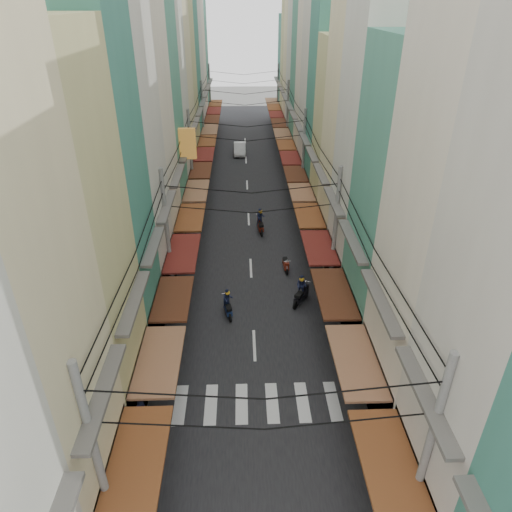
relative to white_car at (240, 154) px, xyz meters
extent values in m
plane|color=slate|center=(0.69, -32.37, 0.00)|extent=(160.00, 160.00, 0.00)
cube|color=black|center=(0.69, -12.37, 0.01)|extent=(10.00, 80.00, 0.02)
cube|color=gray|center=(-5.81, -12.37, 0.03)|extent=(3.00, 80.00, 0.06)
cube|color=gray|center=(7.19, -12.37, 0.03)|extent=(3.00, 80.00, 0.06)
cube|color=silver|center=(-2.81, -38.37, 0.03)|extent=(0.55, 2.40, 0.01)
cube|color=silver|center=(-1.41, -38.37, 0.03)|extent=(0.55, 2.40, 0.01)
cube|color=silver|center=(-0.01, -38.37, 0.03)|extent=(0.55, 2.40, 0.01)
cube|color=silver|center=(1.39, -38.37, 0.03)|extent=(0.55, 2.40, 0.01)
cube|color=silver|center=(2.79, -38.37, 0.03)|extent=(0.55, 2.40, 0.01)
cube|color=silver|center=(4.19, -38.37, 0.03)|extent=(0.55, 2.40, 0.01)
cube|color=black|center=(-4.91, -43.35, 1.60)|extent=(1.20, 4.53, 3.20)
cube|color=brown|center=(-3.41, -43.35, 3.00)|extent=(1.80, 4.34, 0.12)
cube|color=#595651|center=(-4.06, -43.35, 6.00)|extent=(0.50, 4.24, 0.15)
cube|color=tan|center=(-7.31, -38.64, 7.90)|extent=(6.00, 4.70, 15.81)
cube|color=black|center=(-4.91, -38.64, 1.60)|extent=(1.20, 4.52, 3.20)
cube|color=#8F5E41|center=(-3.41, -38.64, 3.00)|extent=(1.80, 4.33, 0.12)
cube|color=#595651|center=(-4.06, -38.64, 6.00)|extent=(0.50, 4.23, 0.15)
cube|color=#387B69|center=(-7.31, -34.14, 9.62)|extent=(6.00, 4.30, 19.25)
cube|color=black|center=(-4.91, -34.14, 1.60)|extent=(1.20, 4.13, 3.20)
cube|color=#502816|center=(-3.41, -34.14, 3.00)|extent=(1.80, 3.96, 0.12)
cube|color=#595651|center=(-4.06, -34.14, 6.00)|extent=(0.50, 3.87, 0.15)
cube|color=beige|center=(-7.31, -29.42, 10.47)|extent=(6.00, 5.14, 20.93)
cube|color=black|center=(-4.91, -29.42, 1.60)|extent=(1.20, 4.94, 3.20)
cube|color=maroon|center=(-3.41, -29.42, 3.00)|extent=(1.80, 4.73, 0.12)
cube|color=#595651|center=(-4.06, -29.42, 6.00)|extent=(0.50, 4.63, 0.15)
cube|color=beige|center=(-7.31, -24.37, 8.72)|extent=(6.00, 4.95, 17.43)
cube|color=black|center=(-4.91, -24.37, 1.60)|extent=(1.20, 4.75, 3.20)
cube|color=brown|center=(-3.41, -24.37, 3.00)|extent=(1.80, 4.56, 0.12)
cube|color=#595651|center=(-4.06, -24.37, 6.00)|extent=(0.50, 4.46, 0.15)
cube|color=#498D75|center=(-7.31, -19.40, 8.16)|extent=(6.00, 4.99, 16.32)
cube|color=black|center=(-4.91, -19.40, 1.60)|extent=(1.20, 4.80, 3.20)
cube|color=#8F5E41|center=(-3.41, -19.40, 3.00)|extent=(1.80, 4.60, 0.12)
cube|color=#595651|center=(-4.06, -19.40, 6.00)|extent=(0.50, 4.50, 0.15)
cube|color=beige|center=(-7.31, -14.58, 11.44)|extent=(6.00, 4.65, 22.87)
cube|color=black|center=(-4.91, -14.58, 1.60)|extent=(1.20, 4.46, 3.20)
cube|color=#502816|center=(-3.41, -14.58, 3.00)|extent=(1.80, 4.27, 0.12)
cube|color=#595651|center=(-4.06, -14.58, 6.00)|extent=(0.50, 4.18, 0.15)
cube|color=beige|center=(-7.31, -9.81, 10.29)|extent=(6.00, 4.89, 20.58)
cube|color=black|center=(-4.91, -9.81, 1.60)|extent=(1.20, 4.70, 3.20)
cube|color=maroon|center=(-3.41, -9.81, 3.00)|extent=(1.80, 4.50, 0.12)
cube|color=#595651|center=(-4.06, -9.81, 6.00)|extent=(0.50, 4.40, 0.15)
cube|color=tan|center=(-7.31, -5.10, 9.22)|extent=(6.00, 4.52, 18.44)
cube|color=black|center=(-4.91, -5.10, 1.60)|extent=(1.20, 4.34, 3.20)
cube|color=brown|center=(-3.41, -5.10, 3.00)|extent=(1.80, 4.16, 0.12)
cube|color=#595651|center=(-4.06, -5.10, 6.00)|extent=(0.50, 4.07, 0.15)
cube|color=#387B69|center=(-7.31, -0.24, 10.31)|extent=(6.00, 5.20, 20.63)
cube|color=black|center=(-4.91, -0.24, 1.60)|extent=(1.20, 4.99, 3.20)
cube|color=#8F5E41|center=(-3.41, -0.24, 3.00)|extent=(1.80, 4.78, 0.12)
cube|color=#595651|center=(-4.06, -0.24, 6.00)|extent=(0.50, 4.68, 0.15)
cube|color=beige|center=(-7.31, 4.82, 11.85)|extent=(6.00, 4.94, 23.70)
cube|color=black|center=(-4.91, 4.82, 1.60)|extent=(1.20, 4.74, 3.20)
cube|color=#502816|center=(-3.41, 4.82, 3.00)|extent=(1.80, 4.55, 0.12)
cube|color=#595651|center=(-4.06, 4.82, 6.00)|extent=(0.50, 4.45, 0.15)
cube|color=beige|center=(-7.31, 9.77, 10.56)|extent=(6.00, 4.96, 21.12)
cube|color=black|center=(-4.91, 9.77, 1.60)|extent=(1.20, 4.76, 3.20)
cube|color=maroon|center=(-3.41, 9.77, 3.00)|extent=(1.80, 4.56, 0.12)
cube|color=#595651|center=(-4.06, 9.77, 6.00)|extent=(0.50, 4.46, 0.15)
cube|color=#498D75|center=(-7.31, 14.77, 9.95)|extent=(6.00, 5.04, 19.90)
cube|color=black|center=(-4.91, 14.77, 1.60)|extent=(1.20, 4.84, 3.20)
cube|color=brown|center=(-3.41, 14.77, 3.00)|extent=(1.80, 4.64, 0.12)
cube|color=#595651|center=(-4.06, 14.77, 6.00)|extent=(0.50, 4.54, 0.15)
cube|color=brown|center=(-3.71, -20.37, 7.00)|extent=(1.20, 0.40, 2.20)
cube|color=black|center=(6.29, -43.77, 1.60)|extent=(1.20, 4.54, 3.20)
cube|color=brown|center=(4.79, -43.77, 3.00)|extent=(1.80, 4.35, 0.12)
cube|color=#595651|center=(5.44, -43.77, 6.00)|extent=(0.50, 4.25, 0.15)
cube|color=beige|center=(8.69, -38.92, 11.19)|extent=(6.00, 4.97, 22.38)
cube|color=black|center=(6.29, -38.92, 1.60)|extent=(1.20, 4.78, 3.20)
cube|color=#8F5E41|center=(4.79, -38.92, 3.00)|extent=(1.80, 4.58, 0.12)
cube|color=#595651|center=(5.44, -38.92, 6.00)|extent=(0.50, 4.48, 0.15)
cube|color=#498D75|center=(8.69, -33.92, 7.54)|extent=(6.00, 5.03, 15.08)
cube|color=black|center=(6.29, -33.92, 1.60)|extent=(1.20, 4.83, 3.20)
cube|color=#502816|center=(4.79, -33.92, 3.00)|extent=(1.80, 4.63, 0.12)
cube|color=#595651|center=(5.44, -33.92, 6.00)|extent=(0.50, 4.53, 0.15)
cube|color=beige|center=(8.69, -29.01, 10.83)|extent=(6.00, 4.79, 21.66)
cube|color=black|center=(6.29, -29.01, 1.60)|extent=(1.20, 4.60, 3.20)
cube|color=maroon|center=(4.79, -29.01, 3.00)|extent=(1.80, 4.41, 0.12)
cube|color=#595651|center=(5.44, -29.01, 6.00)|extent=(0.50, 4.31, 0.15)
cube|color=beige|center=(8.69, -24.35, 10.37)|extent=(6.00, 4.52, 20.74)
cube|color=black|center=(6.29, -24.35, 1.60)|extent=(1.20, 4.34, 3.20)
cube|color=brown|center=(4.79, -24.35, 3.00)|extent=(1.80, 4.16, 0.12)
cube|color=#595651|center=(5.44, -24.35, 6.00)|extent=(0.50, 4.07, 0.15)
cube|color=tan|center=(8.69, -20.03, 7.06)|extent=(6.00, 4.12, 14.13)
cube|color=black|center=(6.29, -20.03, 1.60)|extent=(1.20, 3.96, 3.20)
cube|color=#8F5E41|center=(4.79, -20.03, 3.00)|extent=(1.80, 3.79, 0.12)
cube|color=#595651|center=(5.44, -20.03, 6.00)|extent=(0.50, 3.71, 0.15)
cube|color=#387B69|center=(8.69, -15.76, 8.84)|extent=(6.00, 4.40, 17.68)
cube|color=black|center=(6.29, -15.76, 1.60)|extent=(1.20, 4.23, 3.20)
cube|color=#502816|center=(4.79, -15.76, 3.00)|extent=(1.80, 4.05, 0.12)
cube|color=#595651|center=(5.44, -15.76, 6.00)|extent=(0.50, 3.96, 0.15)
cube|color=beige|center=(8.69, -11.24, 11.30)|extent=(6.00, 4.64, 22.59)
cube|color=black|center=(6.29, -11.24, 1.60)|extent=(1.20, 4.45, 3.20)
cube|color=maroon|center=(4.79, -11.24, 3.00)|extent=(1.80, 4.26, 0.12)
cube|color=#595651|center=(5.44, -11.24, 6.00)|extent=(0.50, 4.17, 0.15)
cube|color=beige|center=(8.69, -6.93, 10.63)|extent=(6.00, 4.00, 21.25)
cube|color=black|center=(6.29, -6.93, 1.60)|extent=(1.20, 3.84, 3.20)
cube|color=brown|center=(4.79, -6.93, 3.00)|extent=(1.80, 3.68, 0.12)
cube|color=#595651|center=(5.44, -6.93, 6.00)|extent=(0.50, 3.60, 0.15)
cube|color=#498D75|center=(8.69, -2.42, 11.16)|extent=(6.00, 5.01, 22.33)
cube|color=black|center=(6.29, -2.42, 1.60)|extent=(1.20, 4.81, 3.20)
cube|color=#8F5E41|center=(4.79, -2.42, 3.00)|extent=(1.80, 4.61, 0.12)
cube|color=#595651|center=(5.44, -2.42, 6.00)|extent=(0.50, 4.51, 0.15)
cube|color=beige|center=(8.69, 2.58, 9.86)|extent=(6.00, 5.00, 19.71)
cube|color=black|center=(6.29, 2.58, 1.60)|extent=(1.20, 4.80, 3.20)
cube|color=#502816|center=(4.79, 2.58, 3.00)|extent=(1.80, 4.60, 0.12)
cube|color=#595651|center=(5.44, 2.58, 6.00)|extent=(0.50, 4.50, 0.15)
cube|color=beige|center=(8.69, 7.24, 8.43)|extent=(6.00, 4.32, 16.86)
cube|color=black|center=(6.29, 7.24, 1.60)|extent=(1.20, 4.15, 3.20)
cube|color=maroon|center=(4.79, 7.24, 3.00)|extent=(1.80, 3.97, 0.12)
cube|color=#595651|center=(5.44, 7.24, 6.00)|extent=(0.50, 3.89, 0.15)
cube|color=tan|center=(8.69, 11.57, 9.98)|extent=(6.00, 4.33, 19.96)
cube|color=black|center=(6.29, 11.57, 1.60)|extent=(1.20, 4.16, 3.20)
cube|color=brown|center=(4.79, 11.57, 3.00)|extent=(1.80, 3.99, 0.12)
cube|color=#595651|center=(5.44, 11.57, 6.00)|extent=(0.50, 3.90, 0.15)
cube|color=#387B69|center=(8.69, 16.17, 7.17)|extent=(6.00, 4.88, 14.34)
cube|color=black|center=(6.29, 16.17, 1.60)|extent=(1.20, 4.68, 3.20)
cube|color=#8F5E41|center=(4.79, 16.17, 3.00)|extent=(1.80, 4.49, 0.12)
cube|color=#595651|center=(5.44, 16.17, 6.00)|extent=(0.50, 4.39, 0.15)
cylinder|color=gray|center=(-4.21, -44.37, 4.10)|extent=(0.26, 0.26, 8.20)
cylinder|color=gray|center=(5.59, -44.37, 4.10)|extent=(0.26, 0.26, 8.20)
cylinder|color=gray|center=(-4.21, -29.37, 4.10)|extent=(0.26, 0.26, 8.20)
cylinder|color=gray|center=(5.59, -29.37, 4.10)|extent=(0.26, 0.26, 8.20)
cylinder|color=gray|center=(-4.21, -14.37, 4.10)|extent=(0.26, 0.26, 8.20)
cylinder|color=gray|center=(5.59, -14.37, 4.10)|extent=(0.26, 0.26, 8.20)
cylinder|color=gray|center=(-4.21, 0.63, 4.10)|extent=(0.26, 0.26, 8.20)
cylinder|color=gray|center=(5.59, 0.63, 4.10)|extent=(0.26, 0.26, 8.20)
cylinder|color=gray|center=(-4.21, 15.63, 4.10)|extent=(0.26, 0.26, 8.20)
cylinder|color=gray|center=(5.59, 15.63, 4.10)|extent=(0.26, 0.26, 8.20)
imported|color=silver|center=(0.00, 0.00, 0.00)|extent=(4.58, 1.82, 1.61)
imported|color=black|center=(7.16, -34.06, 0.00)|extent=(1.94, 1.36, 1.25)
cylinder|color=black|center=(-0.75, -31.00, 0.25)|extent=(0.10, 0.50, 0.50)
cylinder|color=black|center=(-0.75, -32.26, 0.25)|extent=(0.10, 0.50, 0.50)
cube|color=#15254F|center=(-0.75, -31.63, 0.41)|extent=(0.33, 1.11, 0.27)
cube|color=black|center=(-0.75, -31.87, 0.70)|extent=(0.31, 0.53, 0.17)
cube|color=#15254F|center=(-0.75, -31.10, 0.63)|extent=(0.29, 0.27, 0.53)
imported|color=#1B2140|center=(-0.75, -31.63, 0.53)|extent=(0.51, 0.36, 1.28)
sphere|color=gold|center=(-0.75, -31.63, 1.50)|extent=(0.27, 0.27, 0.27)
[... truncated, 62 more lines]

